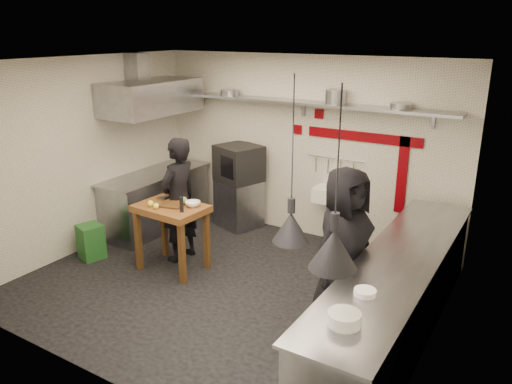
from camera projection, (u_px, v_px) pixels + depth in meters
The scene contains 47 objects.
floor at pixel (228, 285), 6.43m from camera, with size 5.00×5.00×0.00m, color black.
ceiling at pixel (223, 62), 5.56m from camera, with size 5.00×5.00×0.00m, color silver.
wall_back at pixel (303, 148), 7.69m from camera, with size 5.00×0.04×2.80m, color silver.
wall_front at pixel (86, 242), 4.29m from camera, with size 5.00×0.04×2.80m, color silver.
wall_left at pixel (84, 155), 7.24m from camera, with size 0.04×4.20×2.80m, color silver.
wall_right at pixel (441, 222), 4.75m from camera, with size 0.04×4.20×2.80m, color silver.
red_band_horiz at pixel (363, 137), 7.12m from camera, with size 1.70×0.02×0.14m, color #680107.
red_band_vert at pixel (402, 175), 6.97m from camera, with size 0.14×0.02×1.10m, color #680107.
red_tile_a at pixel (319, 114), 7.38m from camera, with size 0.14×0.02×0.14m, color #680107.
red_tile_b at pixel (297, 129), 7.64m from camera, with size 0.14×0.02×0.14m, color #680107.
back_shelf at pixel (299, 102), 7.32m from camera, with size 4.60×0.34×0.04m, color gray.
shelf_bracket_left at pixel (203, 99), 8.42m from camera, with size 0.04×0.06×0.24m, color gray.
shelf_bracket_mid at pixel (304, 108), 7.48m from camera, with size 0.04×0.06×0.24m, color gray.
shelf_bracket_right at pixel (434, 119), 6.53m from camera, with size 0.04×0.06×0.24m, color gray.
pan_far_left at pixel (230, 92), 7.92m from camera, with size 0.29×0.29×0.09m, color gray.
pan_mid_left at pixel (228, 93), 7.94m from camera, with size 0.23×0.23×0.07m, color gray.
stock_pot at pixel (335, 97), 7.01m from camera, with size 0.29×0.29×0.20m, color gray.
pan_right at pixel (401, 106), 6.56m from camera, with size 0.28×0.28×0.08m, color gray.
oven_stand at pixel (239, 203), 8.27m from camera, with size 0.64×0.58×0.80m, color gray.
combi_oven at pixel (239, 163), 8.01m from camera, with size 0.65×0.60×0.58m, color black.
oven_door at pixel (229, 167), 7.82m from camera, with size 0.46×0.03×0.46m, color #680107.
oven_glass at pixel (227, 168), 7.77m from camera, with size 0.33×0.01×0.34m, color black.
hand_sink at pixel (330, 195), 7.47m from camera, with size 0.46×0.34×0.22m, color white.
sink_tap at pixel (330, 183), 7.41m from camera, with size 0.03×0.03×0.14m, color gray.
sink_drain at pixel (327, 223), 7.57m from camera, with size 0.06×0.06×0.66m, color gray.
utensil_rail at pixel (335, 158), 7.41m from camera, with size 0.02×0.02×0.90m, color gray.
counter_right at pixel (396, 300), 5.22m from camera, with size 0.70×3.80×0.90m, color gray.
counter_right_top at pixel (400, 259), 5.08m from camera, with size 0.76×3.90×0.03m, color gray.
plate_stack at pixel (344, 319), 3.91m from camera, with size 0.26×0.26×0.11m, color white.
small_bowl_right at pixel (365, 292), 4.37m from camera, with size 0.20×0.20×0.05m, color white.
counter_left at pixel (156, 201), 8.21m from camera, with size 0.70×1.90×0.90m, color gray.
counter_left_top at pixel (154, 174), 8.06m from camera, with size 0.76×2.00×0.03m, color gray.
extractor_hood at pixel (151, 97), 7.65m from camera, with size 0.78×1.60×0.50m, color gray.
hood_duct at pixel (138, 70), 7.65m from camera, with size 0.28×0.28×0.50m, color gray.
green_bin at pixel (91, 242), 7.14m from camera, with size 0.31×0.31×0.50m, color #1F5822.
prep_table at pixel (172, 237), 6.75m from camera, with size 0.92×0.64×0.92m, color brown, non-canonical shape.
cutting_board at pixel (171, 205), 6.58m from camera, with size 0.31×0.22×0.03m, color #533417.
pepper_mill at pixel (182, 204), 6.35m from camera, with size 0.05×0.05×0.20m, color black.
lemon_a at pixel (151, 203), 6.57m from camera, with size 0.08×0.08×0.08m, color #FFFD39.
lemon_b at pixel (156, 206), 6.48m from camera, with size 0.08×0.08×0.08m, color #FFFD39.
veg_ball at pixel (184, 200), 6.66m from camera, with size 0.09×0.09×0.09m, color olive.
steel_tray at pixel (164, 199), 6.83m from camera, with size 0.17×0.11×0.03m, color gray.
bowl at pixel (193, 204), 6.58m from camera, with size 0.21×0.21×0.06m, color white.
heat_lamp_near at pixel (292, 162), 4.38m from camera, with size 0.34×0.34×1.52m, color black, non-canonical shape.
heat_lamp_far at pixel (337, 181), 3.63m from camera, with size 0.38×0.38×1.41m, color black, non-canonical shape.
chef_left at pixel (179, 200), 6.93m from camera, with size 0.64×0.42×1.77m, color black.
chef_right at pixel (344, 246), 5.43m from camera, with size 0.88×0.57×1.79m, color black.
Camera 1 is at (3.31, -4.69, 3.15)m, focal length 35.00 mm.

